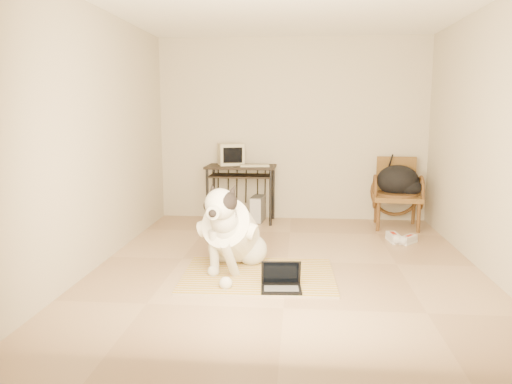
# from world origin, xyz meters

# --- Properties ---
(floor) EXTENTS (4.50, 4.50, 0.00)m
(floor) POSITION_xyz_m (0.00, 0.00, 0.00)
(floor) COLOR tan
(floor) RESTS_ON ground
(ceiling) EXTENTS (4.50, 4.50, 0.00)m
(ceiling) POSITION_xyz_m (0.00, 0.00, 2.70)
(ceiling) COLOR white
(ceiling) RESTS_ON wall_back
(wall_back) EXTENTS (4.50, 0.00, 4.50)m
(wall_back) POSITION_xyz_m (0.00, 2.25, 1.35)
(wall_back) COLOR #BFB29C
(wall_back) RESTS_ON floor
(wall_front) EXTENTS (4.50, 0.00, 4.50)m
(wall_front) POSITION_xyz_m (0.00, -2.25, 1.35)
(wall_front) COLOR #BFB29C
(wall_front) RESTS_ON floor
(wall_left) EXTENTS (0.00, 4.50, 4.50)m
(wall_left) POSITION_xyz_m (-2.00, 0.00, 1.35)
(wall_left) COLOR #BFB29C
(wall_left) RESTS_ON floor
(wall_right) EXTENTS (0.00, 4.50, 4.50)m
(wall_right) POSITION_xyz_m (2.00, 0.00, 1.35)
(wall_right) COLOR #BFB29C
(wall_right) RESTS_ON floor
(rug) EXTENTS (1.53, 1.19, 0.02)m
(rug) POSITION_xyz_m (-0.28, -0.52, 0.01)
(rug) COLOR #BD7A0E
(rug) RESTS_ON floor
(dog) EXTENTS (0.66, 1.37, 0.98)m
(dog) POSITION_xyz_m (-0.57, -0.32, 0.39)
(dog) COLOR silver
(dog) RESTS_ON rug
(laptop) EXTENTS (0.38, 0.29, 0.26)m
(laptop) POSITION_xyz_m (-0.04, -0.90, 0.08)
(laptop) COLOR black
(laptop) RESTS_ON rug
(computer_desk) EXTENTS (1.02, 0.59, 0.84)m
(computer_desk) POSITION_xyz_m (-0.74, 1.93, 0.72)
(computer_desk) COLOR black
(computer_desk) RESTS_ON floor
(crt_monitor) EXTENTS (0.43, 0.42, 0.32)m
(crt_monitor) POSITION_xyz_m (-0.89, 2.01, 1.00)
(crt_monitor) COLOR #B3AA8C
(crt_monitor) RESTS_ON computer_desk
(desk_keyboard) EXTENTS (0.43, 0.21, 0.03)m
(desk_keyboard) POSITION_xyz_m (-0.52, 1.82, 0.85)
(desk_keyboard) COLOR #B3AA8C
(desk_keyboard) RESTS_ON computer_desk
(pc_tower) EXTENTS (0.21, 0.42, 0.38)m
(pc_tower) POSITION_xyz_m (-0.49, 1.97, 0.19)
(pc_tower) COLOR #535356
(pc_tower) RESTS_ON floor
(rattan_chair) EXTENTS (0.70, 0.67, 0.98)m
(rattan_chair) POSITION_xyz_m (1.49, 1.81, 0.49)
(rattan_chair) COLOR brown
(rattan_chair) RESTS_ON floor
(backpack) EXTENTS (0.61, 0.48, 0.43)m
(backpack) POSITION_xyz_m (1.52, 1.80, 0.65)
(backpack) COLOR black
(backpack) RESTS_ON rattan_chair
(sneaker_left) EXTENTS (0.16, 0.32, 0.11)m
(sneaker_left) POSITION_xyz_m (1.31, 0.96, 0.05)
(sneaker_left) COLOR silver
(sneaker_left) RESTS_ON floor
(sneaker_right) EXTENTS (0.27, 0.29, 0.10)m
(sneaker_right) POSITION_xyz_m (1.48, 0.89, 0.04)
(sneaker_right) COLOR silver
(sneaker_right) RESTS_ON floor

